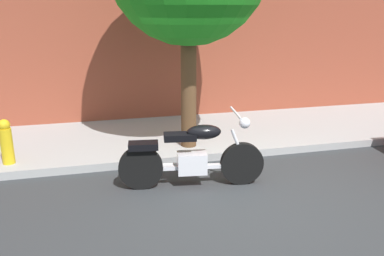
# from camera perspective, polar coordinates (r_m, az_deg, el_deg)

# --- Properties ---
(ground_plane) EXTENTS (60.00, 60.00, 0.00)m
(ground_plane) POSITION_cam_1_polar(r_m,az_deg,el_deg) (6.13, 5.92, -8.95)
(ground_plane) COLOR #303335
(sidewalk) EXTENTS (18.34, 2.71, 0.14)m
(sidewalk) POSITION_cam_1_polar(r_m,az_deg,el_deg) (8.42, -0.02, -1.02)
(sidewalk) COLOR #A1A1A1
(sidewalk) RESTS_ON ground
(motorcycle) EXTENTS (2.22, 0.72, 1.17)m
(motorcycle) POSITION_cam_1_polar(r_m,az_deg,el_deg) (6.09, -0.02, -4.10)
(motorcycle) COLOR black
(motorcycle) RESTS_ON ground
(fire_hydrant) EXTENTS (0.20, 0.20, 0.91)m
(fire_hydrant) POSITION_cam_1_polar(r_m,az_deg,el_deg) (7.32, -24.87, -2.27)
(fire_hydrant) COLOR gold
(fire_hydrant) RESTS_ON ground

